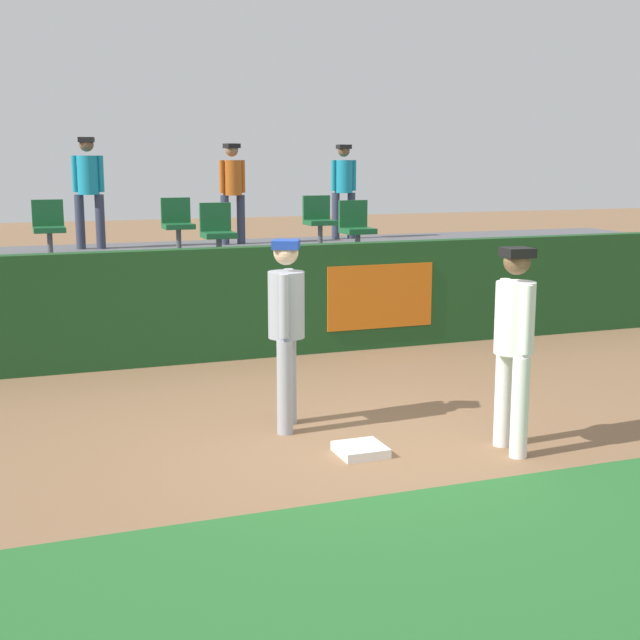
{
  "coord_description": "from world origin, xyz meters",
  "views": [
    {
      "loc": [
        -2.81,
        -6.78,
        2.5
      ],
      "look_at": [
        -0.0,
        0.8,
        1.0
      ],
      "focal_mm": 48.99,
      "sensor_mm": 36.0,
      "label": 1
    }
  ],
  "objects_px": {
    "seat_back_right": "(319,218)",
    "seat_back_left": "(49,225)",
    "first_base": "(360,450)",
    "seat_front_center": "(217,230)",
    "seat_back_center": "(177,221)",
    "seat_front_right": "(356,226)",
    "spectator_capped": "(344,185)",
    "player_fielder_home": "(514,335)",
    "spectator_casual": "(232,186)",
    "spectator_hooded": "(88,185)",
    "player_runner_visitor": "(286,321)"
  },
  "relations": [
    {
      "from": "seat_front_right",
      "to": "seat_back_center",
      "type": "distance_m",
      "value": 2.93
    },
    {
      "from": "spectator_casual",
      "to": "seat_back_left",
      "type": "bearing_deg",
      "value": 4.09
    },
    {
      "from": "player_fielder_home",
      "to": "seat_back_left",
      "type": "bearing_deg",
      "value": -150.11
    },
    {
      "from": "spectator_casual",
      "to": "first_base",
      "type": "bearing_deg",
      "value": 71.95
    },
    {
      "from": "player_runner_visitor",
      "to": "seat_front_right",
      "type": "height_order",
      "value": "seat_front_right"
    },
    {
      "from": "seat_back_right",
      "to": "seat_front_center",
      "type": "distance_m",
      "value": 2.82
    },
    {
      "from": "player_fielder_home",
      "to": "spectator_hooded",
      "type": "xyz_separation_m",
      "value": [
        -2.64,
        8.38,
        1.07
      ]
    },
    {
      "from": "seat_front_right",
      "to": "seat_front_center",
      "type": "xyz_separation_m",
      "value": [
        -2.1,
        -0.0,
        -0.0
      ]
    },
    {
      "from": "player_fielder_home",
      "to": "spectator_casual",
      "type": "relative_size",
      "value": 1.04
    },
    {
      "from": "seat_back_right",
      "to": "seat_back_center",
      "type": "distance_m",
      "value": 2.38
    },
    {
      "from": "spectator_capped",
      "to": "player_fielder_home",
      "type": "bearing_deg",
      "value": 80.05
    },
    {
      "from": "seat_back_right",
      "to": "spectator_casual",
      "type": "xyz_separation_m",
      "value": [
        -1.26,
        0.82,
        0.51
      ]
    },
    {
      "from": "first_base",
      "to": "seat_front_center",
      "type": "relative_size",
      "value": 0.48
    },
    {
      "from": "seat_front_center",
      "to": "seat_back_right",
      "type": "bearing_deg",
      "value": 39.63
    },
    {
      "from": "seat_back_left",
      "to": "seat_front_center",
      "type": "distance_m",
      "value": 2.81
    },
    {
      "from": "first_base",
      "to": "spectator_casual",
      "type": "xyz_separation_m",
      "value": [
        1.0,
        8.0,
        2.0
      ]
    },
    {
      "from": "seat_back_right",
      "to": "spectator_hooded",
      "type": "relative_size",
      "value": 0.47
    },
    {
      "from": "seat_back_center",
      "to": "spectator_casual",
      "type": "bearing_deg",
      "value": 36.36
    },
    {
      "from": "player_runner_visitor",
      "to": "seat_front_center",
      "type": "distance_m",
      "value": 4.5
    },
    {
      "from": "spectator_hooded",
      "to": "seat_front_right",
      "type": "bearing_deg",
      "value": 155.07
    },
    {
      "from": "seat_back_left",
      "to": "player_fielder_home",
      "type": "bearing_deg",
      "value": -66.16
    },
    {
      "from": "first_base",
      "to": "seat_front_right",
      "type": "distance_m",
      "value": 5.99
    },
    {
      "from": "first_base",
      "to": "seat_back_right",
      "type": "relative_size",
      "value": 0.48
    },
    {
      "from": "player_fielder_home",
      "to": "seat_front_right",
      "type": "height_order",
      "value": "seat_front_right"
    },
    {
      "from": "first_base",
      "to": "player_fielder_home",
      "type": "height_order",
      "value": "player_fielder_home"
    },
    {
      "from": "first_base",
      "to": "player_fielder_home",
      "type": "relative_size",
      "value": 0.23
    },
    {
      "from": "seat_back_right",
      "to": "first_base",
      "type": "bearing_deg",
      "value": -107.49
    },
    {
      "from": "seat_front_center",
      "to": "spectator_hooded",
      "type": "bearing_deg",
      "value": 119.04
    },
    {
      "from": "seat_back_right",
      "to": "spectator_capped",
      "type": "relative_size",
      "value": 0.49
    },
    {
      "from": "seat_front_right",
      "to": "spectator_casual",
      "type": "xyz_separation_m",
      "value": [
        -1.19,
        2.63,
        0.51
      ]
    },
    {
      "from": "seat_back_right",
      "to": "spectator_capped",
      "type": "height_order",
      "value": "spectator_capped"
    },
    {
      "from": "player_runner_visitor",
      "to": "spectator_capped",
      "type": "height_order",
      "value": "spectator_capped"
    },
    {
      "from": "seat_back_center",
      "to": "spectator_capped",
      "type": "distance_m",
      "value": 3.52
    },
    {
      "from": "spectator_capped",
      "to": "spectator_casual",
      "type": "xyz_separation_m",
      "value": [
        -2.17,
        -0.32,
        0.0
      ]
    },
    {
      "from": "seat_back_right",
      "to": "seat_back_left",
      "type": "height_order",
      "value": "same"
    },
    {
      "from": "seat_back_center",
      "to": "seat_back_right",
      "type": "bearing_deg",
      "value": 0.0
    },
    {
      "from": "player_runner_visitor",
      "to": "player_fielder_home",
      "type": "bearing_deg",
      "value": 76.04
    },
    {
      "from": "seat_front_right",
      "to": "seat_back_left",
      "type": "relative_size",
      "value": 1.0
    },
    {
      "from": "seat_front_right",
      "to": "spectator_capped",
      "type": "distance_m",
      "value": 3.15
    },
    {
      "from": "seat_back_right",
      "to": "seat_back_left",
      "type": "bearing_deg",
      "value": -180.0
    },
    {
      "from": "first_base",
      "to": "seat_back_center",
      "type": "xyz_separation_m",
      "value": [
        -0.12,
        7.17,
        1.48
      ]
    },
    {
      "from": "player_fielder_home",
      "to": "player_runner_visitor",
      "type": "height_order",
      "value": "player_runner_visitor"
    },
    {
      "from": "seat_front_right",
      "to": "spectator_hooded",
      "type": "relative_size",
      "value": 0.47
    },
    {
      "from": "player_fielder_home",
      "to": "spectator_capped",
      "type": "bearing_deg",
      "value": 173.63
    },
    {
      "from": "seat_back_left",
      "to": "spectator_hooded",
      "type": "relative_size",
      "value": 0.47
    },
    {
      "from": "spectator_hooded",
      "to": "spectator_capped",
      "type": "xyz_separation_m",
      "value": [
        4.55,
        0.3,
        -0.05
      ]
    },
    {
      "from": "player_runner_visitor",
      "to": "seat_back_right",
      "type": "height_order",
      "value": "seat_back_right"
    },
    {
      "from": "seat_back_center",
      "to": "seat_back_left",
      "type": "bearing_deg",
      "value": -180.0
    },
    {
      "from": "player_runner_visitor",
      "to": "spectator_hooded",
      "type": "xyz_separation_m",
      "value": [
        -1.02,
        7.1,
        1.06
      ]
    },
    {
      "from": "seat_front_center",
      "to": "spectator_capped",
      "type": "relative_size",
      "value": 0.49
    }
  ]
}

